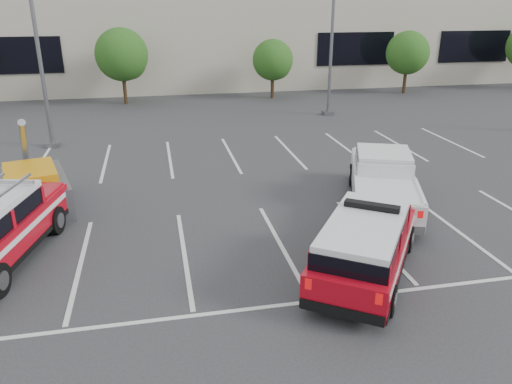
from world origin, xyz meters
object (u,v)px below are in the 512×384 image
tree_mid_left (123,56)px  light_pole_mid (333,24)px  utility_rig (29,192)px  white_pickup (383,185)px  fire_chief_suv (365,249)px  light_pole_left (36,31)px  tree_mid_right (274,61)px  convention_building (189,22)px  tree_right (408,54)px

tree_mid_left → light_pole_mid: size_ratio=0.47×
light_pole_mid → utility_rig: size_ratio=2.47×
tree_mid_left → white_pickup: size_ratio=0.81×
white_pickup → utility_rig: (-11.44, 1.94, -0.07)m
fire_chief_suv → tree_mid_left: bearing=139.7°
light_pole_left → utility_rig: (0.60, -7.82, -4.56)m
light_pole_mid → utility_rig: 19.18m
light_pole_mid → fire_chief_suv: bearing=-106.6°
tree_mid_right → light_pole_left: (-13.09, -10.05, 2.68)m
tree_mid_left → light_pole_left: bearing=-107.1°
tree_mid_left → light_pole_left: size_ratio=0.47×
convention_building → tree_right: (14.91, -9.82, -1.95)m
tree_mid_right → utility_rig: size_ratio=0.96×
tree_mid_right → light_pole_mid: bearing=-72.5°
fire_chief_suv → utility_rig: size_ratio=1.25×
light_pole_mid → white_pickup: 14.77m
convention_building → tree_mid_right: size_ratio=15.04×
convention_building → tree_right: 17.96m
tree_right → light_pole_left: bearing=-156.5°
tree_mid_right → light_pole_left: size_ratio=0.39×
utility_rig → tree_mid_left: bearing=66.8°
white_pickup → light_pole_mid: bearing=98.6°
tree_mid_right → utility_rig: (-12.49, -17.86, -1.88)m
tree_right → light_pole_left: light_pole_left is taller
tree_right → light_pole_mid: bearing=-143.2°
light_pole_mid → tree_mid_left: bearing=153.1°
convention_building → tree_right: bearing=-33.4°
light_pole_mid → fire_chief_suv: (-5.36, -17.94, -4.46)m
tree_right → light_pole_mid: size_ratio=0.43×
tree_mid_right → tree_right: size_ratio=0.90×
convention_building → fire_chief_suv: convention_building is taller
convention_building → light_pole_mid: convention_building is taller
tree_mid_left → light_pole_left: 10.73m
fire_chief_suv → light_pole_mid: bearing=107.8°
fire_chief_suv → convention_building: bearing=126.9°
tree_mid_right → white_pickup: bearing=-93.0°
fire_chief_suv → utility_rig: (-9.04, 6.12, -0.10)m
utility_rig → white_pickup: bearing=-24.9°
light_pole_mid → utility_rig: bearing=-140.6°
tree_right → light_pole_mid: 10.38m
white_pickup → tree_mid_right: bearing=107.7°
tree_right → white_pickup: bearing=-119.1°
convention_building → utility_rig: (-7.58, -27.68, -4.09)m
tree_right → tree_mid_right: bearing=-180.0°
white_pickup → utility_rig: utility_rig is taller
light_pole_left → utility_rig: 9.07m
light_pole_left → light_pole_mid: bearing=14.9°
tree_mid_right → fire_chief_suv: bearing=-98.2°
tree_mid_left → utility_rig: (-2.49, -17.86, -2.41)m
light_pole_mid → fire_chief_suv: size_ratio=1.98×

